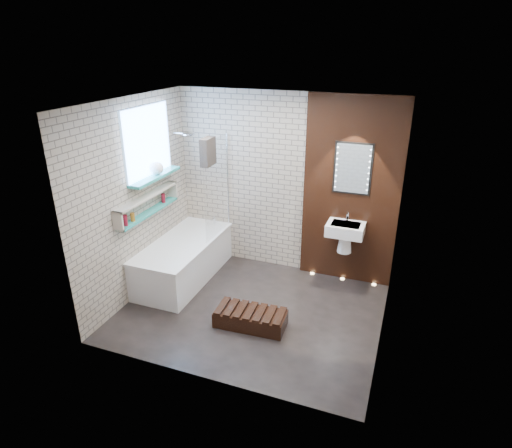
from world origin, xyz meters
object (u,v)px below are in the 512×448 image
at_px(led_mirror, 353,169).
at_px(bath_screen, 217,188).
at_px(bathtub, 184,259).
at_px(washbasin, 345,233).
at_px(walnut_step, 251,319).

bearing_deg(led_mirror, bath_screen, -169.34).
distance_m(bathtub, washbasin, 2.32).
height_order(washbasin, led_mirror, led_mirror).
height_order(washbasin, walnut_step, washbasin).
relative_size(bath_screen, led_mirror, 2.00).
xyz_separation_m(led_mirror, walnut_step, (-0.85, -1.53, -1.56)).
bearing_deg(bath_screen, walnut_step, -50.87).
xyz_separation_m(bathtub, washbasin, (2.17, 0.62, 0.50)).
bearing_deg(washbasin, bath_screen, -174.22).
height_order(bathtub, led_mirror, led_mirror).
xyz_separation_m(bathtub, walnut_step, (1.32, -0.75, -0.20)).
bearing_deg(washbasin, bathtub, -163.99).
bearing_deg(led_mirror, walnut_step, -119.07).
bearing_deg(bathtub, walnut_step, -29.56).
xyz_separation_m(bath_screen, led_mirror, (1.82, 0.34, 0.37)).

